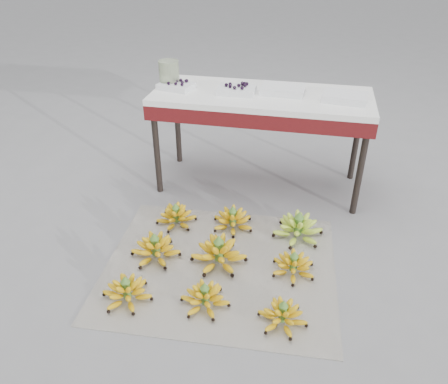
% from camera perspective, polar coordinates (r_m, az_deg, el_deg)
% --- Properties ---
extents(ground, '(60.00, 60.00, 0.00)m').
position_cam_1_polar(ground, '(2.46, -0.34, -9.34)').
color(ground, slate).
rests_on(ground, ground).
extents(newspaper_mat, '(1.31, 1.12, 0.01)m').
position_cam_1_polar(newspaper_mat, '(2.44, -0.50, -9.69)').
color(newspaper_mat, silver).
rests_on(newspaper_mat, ground).
extents(bunch_front_left, '(0.31, 0.31, 0.15)m').
position_cam_1_polar(bunch_front_left, '(2.27, -12.57, -12.59)').
color(bunch_front_left, yellow).
rests_on(bunch_front_left, newspaper_mat).
extents(bunch_front_center, '(0.30, 0.30, 0.15)m').
position_cam_1_polar(bunch_front_center, '(2.20, -2.51, -13.62)').
color(bunch_front_center, yellow).
rests_on(bunch_front_center, newspaper_mat).
extents(bunch_front_right, '(0.27, 0.27, 0.14)m').
position_cam_1_polar(bunch_front_right, '(2.14, 7.67, -15.64)').
color(bunch_front_right, yellow).
rests_on(bunch_front_right, newspaper_mat).
extents(bunch_mid_left, '(0.31, 0.31, 0.17)m').
position_cam_1_polar(bunch_mid_left, '(2.49, -8.94, -7.35)').
color(bunch_mid_left, yellow).
rests_on(bunch_mid_left, newspaper_mat).
extents(bunch_mid_center, '(0.35, 0.35, 0.19)m').
position_cam_1_polar(bunch_mid_center, '(2.42, -0.67, -8.02)').
color(bunch_mid_center, yellow).
rests_on(bunch_mid_center, newspaper_mat).
extents(bunch_mid_right, '(0.32, 0.32, 0.15)m').
position_cam_1_polar(bunch_mid_right, '(2.40, 9.05, -9.44)').
color(bunch_mid_right, yellow).
rests_on(bunch_mid_right, newspaper_mat).
extents(bunch_back_left, '(0.26, 0.26, 0.15)m').
position_cam_1_polar(bunch_back_left, '(2.74, -6.25, -3.20)').
color(bunch_back_left, yellow).
rests_on(bunch_back_left, newspaper_mat).
extents(bunch_back_center, '(0.32, 0.32, 0.16)m').
position_cam_1_polar(bunch_back_center, '(2.69, 1.15, -3.68)').
color(bunch_back_center, yellow).
rests_on(bunch_back_center, newspaper_mat).
extents(bunch_back_right, '(0.36, 0.36, 0.18)m').
position_cam_1_polar(bunch_back_right, '(2.65, 9.65, -4.70)').
color(bunch_back_right, '#82B634').
rests_on(bunch_back_right, newspaper_mat).
extents(vendor_table, '(1.42, 0.57, 0.68)m').
position_cam_1_polar(vendor_table, '(2.93, 4.89, 11.28)').
color(vendor_table, black).
rests_on(vendor_table, ground).
extents(tray_far_left, '(0.25, 0.21, 0.06)m').
position_cam_1_polar(tray_far_left, '(2.99, -6.24, 13.63)').
color(tray_far_left, silver).
rests_on(tray_far_left, vendor_table).
extents(tray_left, '(0.24, 0.17, 0.06)m').
position_cam_1_polar(tray_left, '(2.90, 1.68, 13.23)').
color(tray_left, silver).
rests_on(tray_left, vendor_table).
extents(tray_right, '(0.29, 0.21, 0.04)m').
position_cam_1_polar(tray_right, '(2.92, 7.67, 13.13)').
color(tray_right, silver).
rests_on(tray_right, vendor_table).
extents(tray_far_right, '(0.29, 0.23, 0.04)m').
position_cam_1_polar(tray_far_right, '(2.86, 15.52, 11.85)').
color(tray_far_right, silver).
rests_on(tray_far_right, vendor_table).
extents(glass_jar, '(0.14, 0.14, 0.17)m').
position_cam_1_polar(glass_jar, '(3.04, -7.19, 15.11)').
color(glass_jar, beige).
rests_on(glass_jar, vendor_table).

